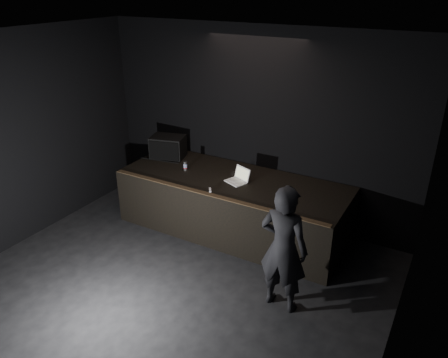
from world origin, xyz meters
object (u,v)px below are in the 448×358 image
Objects in this scene: person at (283,249)px; laptop at (239,178)px; stage_monitor at (168,147)px; stage_riser at (233,205)px; beer_can at (185,166)px.

laptop is at bearing -42.64° from person.
stage_monitor is 1.75m from laptop.
person is at bearing -44.65° from stage_monitor.
stage_riser is at bearing -25.92° from stage_monitor.
laptop is at bearing -13.99° from stage_riser.
beer_can is at bearing -45.27° from stage_monitor.
laptop is at bearing -26.20° from stage_monitor.
laptop reaches higher than stage_riser.
beer_can is at bearing -26.55° from person.
person is at bearing -28.74° from beer_can.
person reaches higher than stage_monitor.
stage_riser is 5.54× the size of stage_monitor.
stage_monitor reaches higher than beer_can.
beer_can is at bearing -174.94° from stage_riser.
stage_riser is 0.58m from laptop.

